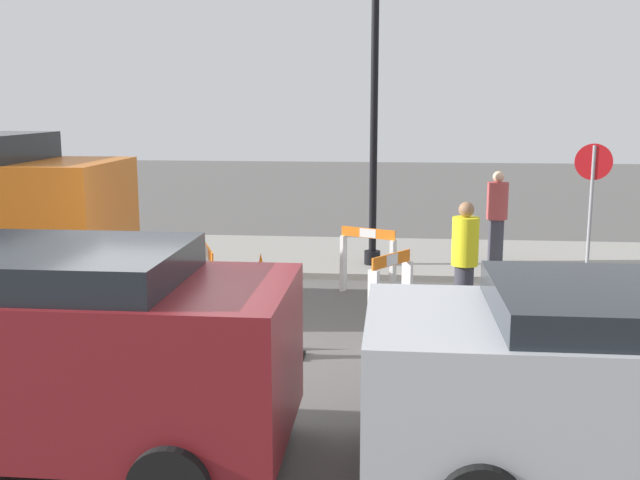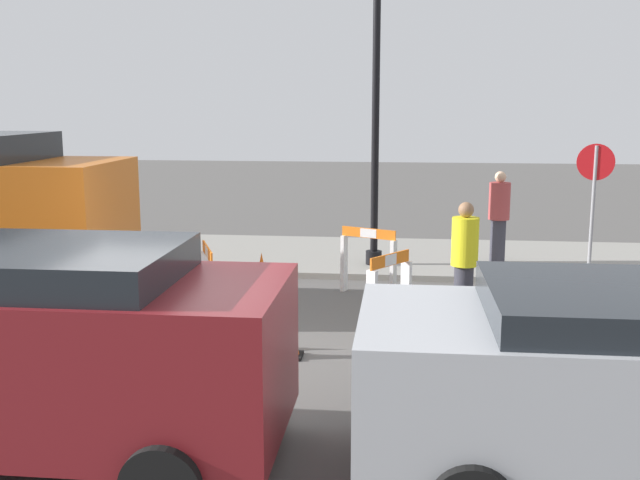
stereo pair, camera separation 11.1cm
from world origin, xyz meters
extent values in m
plane|color=#565451|center=(0.00, 0.00, 0.00)|extent=(60.00, 60.00, 0.00)
cube|color=gray|center=(0.00, 6.24, 0.05)|extent=(18.00, 3.48, 0.10)
cylinder|color=black|center=(2.06, 5.33, 0.22)|extent=(0.29, 0.29, 0.24)
cylinder|color=black|center=(2.06, 5.33, 2.52)|extent=(0.13, 0.13, 4.83)
cylinder|color=gray|center=(5.68, 4.89, 1.18)|extent=(0.06, 0.06, 2.16)
cylinder|color=red|center=(5.68, 4.89, 1.99)|extent=(0.59, 0.13, 0.60)
cube|color=white|center=(2.20, 0.91, 0.49)|extent=(0.14, 0.13, 0.99)
cube|color=white|center=(2.61, 1.48, 0.49)|extent=(0.14, 0.13, 0.99)
cube|color=orange|center=(2.41, 1.20, 1.06)|extent=(0.46, 0.64, 0.15)
cube|color=white|center=(2.41, 1.20, 1.06)|extent=(0.16, 0.20, 0.13)
cube|color=white|center=(2.43, 3.40, 0.45)|extent=(0.11, 0.14, 0.90)
cube|color=white|center=(1.65, 3.76, 0.45)|extent=(0.11, 0.14, 0.90)
cube|color=orange|center=(2.04, 3.58, 0.97)|extent=(0.84, 0.41, 0.15)
cube|color=white|center=(2.04, 3.58, 0.97)|extent=(0.26, 0.14, 0.14)
cube|color=white|center=(-0.22, 2.29, 0.45)|extent=(0.14, 0.10, 0.90)
cube|color=white|center=(0.11, 1.46, 0.45)|extent=(0.14, 0.10, 0.90)
cube|color=orange|center=(-0.06, 1.88, 0.97)|extent=(0.37, 0.89, 0.15)
cube|color=white|center=(-0.06, 1.88, 0.97)|extent=(0.13, 0.27, 0.14)
cube|color=black|center=(1.26, 0.55, 0.02)|extent=(0.30, 0.30, 0.04)
cone|color=orange|center=(1.26, 0.55, 0.30)|extent=(0.23, 0.23, 0.52)
cylinder|color=white|center=(1.26, 0.55, 0.33)|extent=(0.13, 0.13, 0.07)
cube|color=black|center=(0.33, 3.72, 0.02)|extent=(0.30, 0.30, 0.04)
cone|color=orange|center=(0.33, 3.72, 0.32)|extent=(0.22, 0.22, 0.56)
cylinder|color=white|center=(0.33, 3.72, 0.35)|extent=(0.13, 0.13, 0.08)
cube|color=black|center=(0.37, 3.24, 0.02)|extent=(0.30, 0.30, 0.04)
cone|color=orange|center=(0.37, 3.24, 0.25)|extent=(0.22, 0.22, 0.41)
cylinder|color=white|center=(0.37, 3.24, 0.27)|extent=(0.13, 0.13, 0.06)
cube|color=black|center=(0.44, 0.74, 0.02)|extent=(0.30, 0.30, 0.04)
cone|color=orange|center=(0.44, 0.74, 0.36)|extent=(0.22, 0.23, 0.64)
cylinder|color=white|center=(0.44, 0.74, 0.39)|extent=(0.13, 0.13, 0.09)
cylinder|color=#33333D|center=(3.39, 2.24, 0.39)|extent=(0.26, 0.26, 0.79)
cylinder|color=yellow|center=(3.39, 2.24, 1.11)|extent=(0.37, 0.37, 0.65)
sphere|color=#8E6647|center=(3.39, 2.24, 1.54)|extent=(0.21, 0.21, 0.21)
cylinder|color=#33333D|center=(4.27, 5.69, 0.50)|extent=(0.35, 0.35, 0.79)
cylinder|color=#A33D3D|center=(4.27, 5.69, 1.23)|extent=(0.48, 0.48, 0.66)
sphere|color=#DBAD89|center=(4.27, 5.69, 1.66)|extent=(0.26, 0.26, 0.20)
cube|color=maroon|center=(-0.30, -2.18, 0.92)|extent=(3.84, 1.75, 1.24)
cube|color=#1E2328|center=(-0.30, -2.18, 1.54)|extent=(2.11, 1.61, 0.55)
cylinder|color=black|center=(0.89, -1.31, 0.30)|extent=(0.60, 0.18, 0.60)
cylinder|color=black|center=(3.04, -1.25, 0.30)|extent=(0.60, 0.18, 0.60)
cylinder|color=black|center=(-2.48, 3.35, 0.30)|extent=(0.60, 0.18, 0.60)
cylinder|color=black|center=(-2.48, 1.34, 0.30)|extent=(0.60, 0.18, 0.60)
camera|label=1|loc=(2.42, -7.79, 2.95)|focal=42.00mm
camera|label=2|loc=(2.53, -7.77, 2.95)|focal=42.00mm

